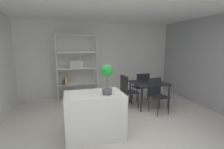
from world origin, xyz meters
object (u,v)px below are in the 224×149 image
Objects in this scene: dining_chair_near at (157,92)px; dining_chair_far at (142,85)px; dining_chair_island_side at (127,89)px; potted_plant_on_island at (107,76)px; dining_table at (149,85)px; kitchen_island at (94,115)px; open_bookshelf at (75,70)px.

dining_chair_far is at bearing 81.77° from dining_chair_near.
dining_chair_island_side is 0.85m from dining_chair_near.
dining_chair_near reaches higher than dining_chair_far.
potted_plant_on_island is 0.58× the size of dining_table.
dining_chair_near is (-0.01, -0.49, -0.10)m from dining_table.
kitchen_island is at bearing 151.13° from potted_plant_on_island.
dining_chair_island_side is (0.95, 1.39, -0.68)m from potted_plant_on_island.
dining_chair_near is at bearing 22.50° from kitchen_island.
kitchen_island is at bearing 128.56° from dining_chair_island_side.
dining_chair_island_side is at bearing -41.74° from open_bookshelf.
open_bookshelf is at bearing 94.68° from kitchen_island.
dining_table is 0.50m from dining_chair_near.
dining_chair_far is (1.67, 1.89, -0.70)m from potted_plant_on_island.
kitchen_island is 1.16× the size of dining_table.
dining_chair_far is at bearing 89.88° from dining_table.
potted_plant_on_island reaches higher than dining_chair_near.
dining_chair_island_side is (1.39, -1.24, -0.44)m from open_bookshelf.
dining_chair_island_side is (-0.72, -0.01, -0.08)m from dining_table.
dining_chair_near reaches higher than dining_table.
dining_chair_far is (2.12, -0.74, -0.47)m from open_bookshelf.
dining_chair_near is (1.66, 0.92, -0.70)m from potted_plant_on_island.
potted_plant_on_island is 2.62m from dining_chair_far.
dining_table is 0.73m from dining_chair_island_side.
kitchen_island is 2.57m from open_bookshelf.
open_bookshelf reaches higher than kitchen_island.
open_bookshelf is at bearing 99.56° from potted_plant_on_island.
open_bookshelf is at bearing 40.18° from dining_chair_island_side.
kitchen_island is at bearing 42.02° from dining_chair_far.
dining_table is 0.50m from dining_chair_far.
potted_plant_on_island is at bearing -80.44° from open_bookshelf.
potted_plant_on_island is at bearing -158.44° from dining_chair_near.
kitchen_island is 2.00× the size of potted_plant_on_island.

